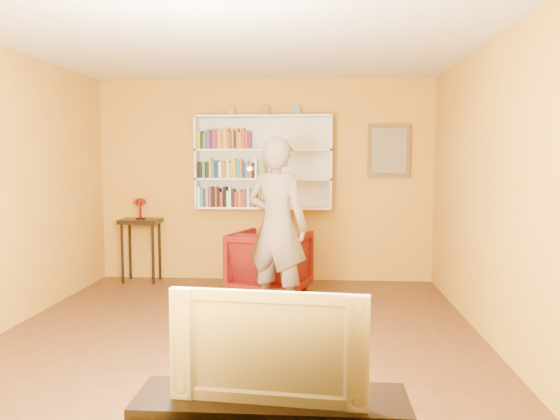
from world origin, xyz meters
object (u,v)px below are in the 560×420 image
object	(u,v)px
person	(277,226)
television	(271,342)
bookshelf	(264,163)
armchair	(270,263)
ruby_lustre	(140,204)
console_table	(141,230)

from	to	relation	value
person	television	world-z (taller)	person
bookshelf	person	world-z (taller)	bookshelf
armchair	television	world-z (taller)	television
person	bookshelf	bearing A→B (deg)	-56.82
ruby_lustre	armchair	size ratio (longest dim) A/B	0.32
console_table	television	world-z (taller)	television
person	television	size ratio (longest dim) A/B	1.97
bookshelf	armchair	size ratio (longest dim) A/B	2.08
console_table	armchair	bearing A→B (deg)	-18.89
ruby_lustre	person	bearing A→B (deg)	-35.78
ruby_lustre	armchair	world-z (taller)	ruby_lustre
armchair	person	world-z (taller)	person
bookshelf	person	distance (m)	1.71
bookshelf	console_table	distance (m)	1.88
bookshelf	television	distance (m)	4.76
bookshelf	armchair	distance (m)	1.44
armchair	bookshelf	bearing A→B (deg)	-61.69
ruby_lustre	armchair	distance (m)	2.00
console_table	person	world-z (taller)	person
armchair	person	size ratio (longest dim) A/B	0.46
bookshelf	armchair	world-z (taller)	bookshelf
console_table	person	size ratio (longest dim) A/B	0.45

